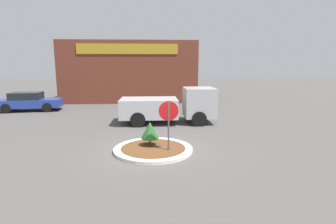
% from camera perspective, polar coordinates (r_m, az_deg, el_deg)
% --- Properties ---
extents(ground_plane, '(120.00, 120.00, 0.00)m').
position_cam_1_polar(ground_plane, '(10.96, -3.23, -8.41)').
color(ground_plane, '#514F4C').
extents(traffic_island, '(3.25, 3.25, 0.13)m').
position_cam_1_polar(traffic_island, '(10.94, -3.23, -8.10)').
color(traffic_island, silver).
rests_on(traffic_island, ground_plane).
extents(stop_sign, '(0.79, 0.07, 2.13)m').
position_cam_1_polar(stop_sign, '(10.32, 0.13, -1.05)').
color(stop_sign, '#4C4C51').
rests_on(stop_sign, ground_plane).
extents(island_shrub, '(0.76, 0.76, 1.02)m').
position_cam_1_polar(island_shrub, '(11.12, -3.94, -3.97)').
color(island_shrub, brown).
rests_on(island_shrub, traffic_island).
extents(utility_truck, '(5.71, 2.38, 2.14)m').
position_cam_1_polar(utility_truck, '(15.98, 0.70, 1.38)').
color(utility_truck, '#B2B2B7').
rests_on(utility_truck, ground_plane).
extents(storefront_building, '(12.77, 6.07, 5.74)m').
position_cam_1_polar(storefront_building, '(27.10, -8.11, 8.71)').
color(storefront_building, brown).
rests_on(storefront_building, ground_plane).
extents(parked_sedan_blue, '(4.78, 2.31, 1.45)m').
position_cam_1_polar(parked_sedan_blue, '(22.90, -27.98, 2.05)').
color(parked_sedan_blue, navy).
rests_on(parked_sedan_blue, ground_plane).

